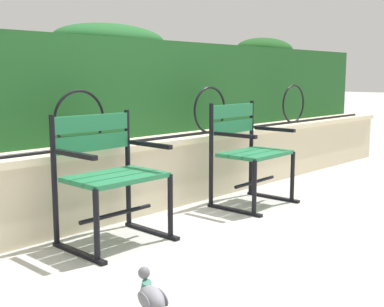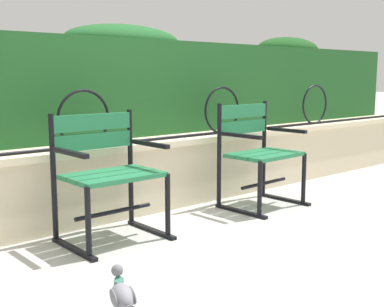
% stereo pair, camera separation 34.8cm
% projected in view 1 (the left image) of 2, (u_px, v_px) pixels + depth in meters
% --- Properties ---
extents(ground_plane, '(60.00, 60.00, 0.00)m').
position_uv_depth(ground_plane, '(201.00, 233.00, 3.51)').
color(ground_plane, '#B7B5AF').
extents(stone_wall, '(8.02, 0.41, 0.57)m').
position_uv_depth(stone_wall, '(128.00, 177.00, 4.00)').
color(stone_wall, beige).
rests_on(stone_wall, ground).
extents(iron_arch_fence, '(7.47, 0.02, 0.42)m').
position_uv_depth(iron_arch_fence, '(91.00, 124.00, 3.60)').
color(iron_arch_fence, black).
rests_on(iron_arch_fence, stone_wall).
extents(hedge_row, '(7.86, 0.49, 0.95)m').
position_uv_depth(hedge_row, '(97.00, 84.00, 4.19)').
color(hedge_row, '#1E5123').
rests_on(hedge_row, stone_wall).
extents(park_chair_left, '(0.64, 0.53, 0.84)m').
position_uv_depth(park_chair_left, '(108.00, 172.00, 3.27)').
color(park_chair_left, '#237547').
rests_on(park_chair_left, ground).
extents(park_chair_right, '(0.65, 0.55, 0.86)m').
position_uv_depth(park_chair_right, '(248.00, 150.00, 4.25)').
color(park_chair_right, '#237547').
rests_on(park_chair_right, ground).
extents(pigeon_near_chairs, '(0.16, 0.28, 0.22)m').
position_uv_depth(pigeon_near_chairs, '(152.00, 298.00, 2.22)').
color(pigeon_near_chairs, gray).
rests_on(pigeon_near_chairs, ground).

